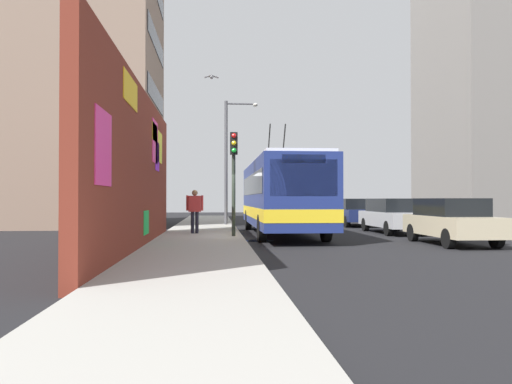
% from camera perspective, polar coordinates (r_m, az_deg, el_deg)
% --- Properties ---
extents(ground_plane, '(80.00, 80.00, 0.00)m').
position_cam_1_polar(ground_plane, '(19.17, -1.52, -5.46)').
color(ground_plane, black).
extents(sidewalk_slab, '(48.00, 3.20, 0.15)m').
position_cam_1_polar(sidewalk_slab, '(19.15, -6.33, -5.24)').
color(sidewalk_slab, '#9E9B93').
rests_on(sidewalk_slab, ground_plane).
extents(graffiti_wall, '(14.29, 0.32, 4.87)m').
position_cam_1_polar(graffiti_wall, '(15.43, -13.24, 2.52)').
color(graffiti_wall, maroon).
rests_on(graffiti_wall, ground_plane).
extents(building_far_left, '(8.95, 9.36, 20.60)m').
position_cam_1_polar(building_far_left, '(32.09, -19.89, 15.06)').
color(building_far_left, gray).
rests_on(building_far_left, ground_plane).
extents(building_far_right, '(8.91, 6.77, 21.17)m').
position_cam_1_polar(building_far_right, '(37.89, 24.63, 13.04)').
color(building_far_right, gray).
rests_on(building_far_right, ground_plane).
extents(city_bus, '(11.41, 2.63, 5.00)m').
position_cam_1_polar(city_bus, '(21.81, 2.84, -0.18)').
color(city_bus, navy).
rests_on(city_bus, ground_plane).
extents(parked_car_champagne, '(4.30, 1.79, 1.58)m').
position_cam_1_polar(parked_car_champagne, '(18.42, 21.28, -3.00)').
color(parked_car_champagne, '#C6B793').
rests_on(parked_car_champagne, ground_plane).
extents(parked_car_silver, '(4.90, 1.77, 1.58)m').
position_cam_1_polar(parked_car_silver, '(23.65, 15.25, -2.53)').
color(parked_car_silver, '#B7B7BC').
rests_on(parked_car_silver, ground_plane).
extents(parked_car_navy, '(4.60, 1.94, 1.58)m').
position_cam_1_polar(parked_car_navy, '(29.57, 11.14, -2.19)').
color(parked_car_navy, navy).
rests_on(parked_car_navy, ground_plane).
extents(parked_car_black, '(4.61, 1.86, 1.58)m').
position_cam_1_polar(parked_car_black, '(35.75, 8.35, -1.96)').
color(parked_car_black, black).
rests_on(parked_car_black, ground_plane).
extents(pedestrian_midblock, '(0.24, 0.70, 1.78)m').
position_cam_1_polar(pedestrian_midblock, '(20.75, -6.98, -1.76)').
color(pedestrian_midblock, '#1E1E2D').
rests_on(pedestrian_midblock, sidewalk_slab).
extents(traffic_light, '(0.49, 0.28, 3.95)m').
position_cam_1_polar(traffic_light, '(19.03, -2.55, 3.01)').
color(traffic_light, '#2D382D').
rests_on(traffic_light, sidewalk_slab).
extents(street_lamp, '(0.44, 1.87, 6.88)m').
position_cam_1_polar(street_lamp, '(28.00, -3.01, 4.40)').
color(street_lamp, '#4C4C51').
rests_on(street_lamp, sidewalk_slab).
extents(flying_pigeons, '(6.26, 2.64, 3.81)m').
position_cam_1_polar(flying_pigeons, '(17.98, -1.55, 20.77)').
color(flying_pigeons, gray).
extents(curbside_puddle, '(1.10, 1.10, 0.00)m').
position_cam_1_polar(curbside_puddle, '(18.73, 0.40, -5.56)').
color(curbside_puddle, black).
rests_on(curbside_puddle, ground_plane).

